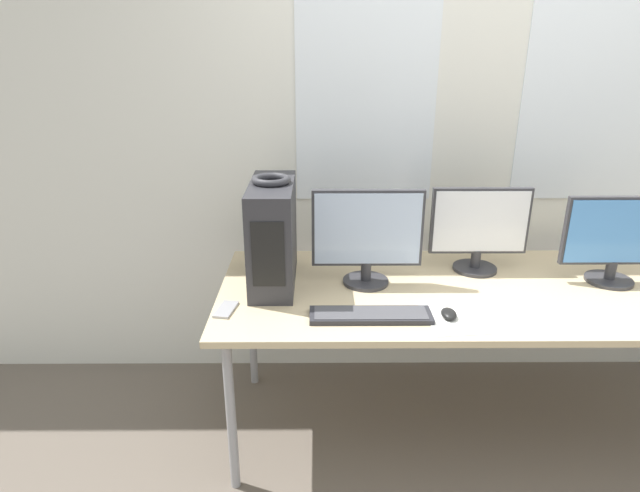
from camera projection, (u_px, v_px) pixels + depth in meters
The scene contains 11 objects.
wall_back at pixel (474, 128), 2.68m from camera, with size 8.00×0.07×2.70m.
desk at pixel (495, 296), 2.37m from camera, with size 2.43×0.90×0.75m.
pc_tower at pixel (273, 234), 2.34m from camera, with size 0.19×0.49×0.46m.
headphones at pixel (271, 180), 2.25m from camera, with size 0.17×0.17×0.03m.
monitor_main at pixel (367, 236), 2.32m from camera, with size 0.48×0.20×0.43m.
monitor_right_near at pixel (479, 228), 2.47m from camera, with size 0.45×0.20×0.40m.
monitor_right_far at pixel (618, 238), 2.34m from camera, with size 0.48×0.20×0.40m.
keyboard at pixel (371, 315), 2.10m from camera, with size 0.48×0.13×0.02m.
mouse at pixel (449, 314), 2.10m from camera, with size 0.06×0.09×0.03m.
cell_phone at pixel (226, 309), 2.15m from camera, with size 0.09×0.15×0.01m.
paper_sheet_left at pixel (452, 316), 2.11m from camera, with size 0.24×0.32×0.00m.
Camera 1 is at (-0.79, -1.68, 1.76)m, focal length 30.00 mm.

